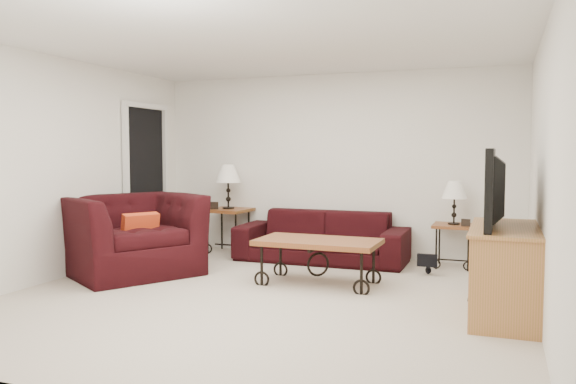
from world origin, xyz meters
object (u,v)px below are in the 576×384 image
object	(u,v)px
side_table_left	(229,230)
backpack	(428,255)
lamp_left	(228,187)
coffee_table	(318,262)
armchair	(132,235)
tv_stand	(505,272)
side_table_right	(453,246)
lamp_right	(454,203)
sofa	(321,237)
television	(505,188)

from	to	relation	value
side_table_left	backpack	xyz separation A→B (m)	(2.86, -0.51, -0.09)
side_table_left	lamp_left	world-z (taller)	lamp_left
coffee_table	armchair	distance (m)	2.24
lamp_left	tv_stand	size ratio (longest dim) A/B	0.48
side_table_right	lamp_left	size ratio (longest dim) A/B	0.86
side_table_left	side_table_right	xyz separation A→B (m)	(3.10, 0.00, -0.04)
armchair	side_table_left	bearing A→B (deg)	18.34
coffee_table	tv_stand	world-z (taller)	tv_stand
lamp_right	backpack	distance (m)	0.81
side_table_right	lamp_left	distance (m)	3.18
sofa	television	world-z (taller)	television
side_table_left	lamp_right	xyz separation A→B (m)	(3.10, 0.00, 0.49)
sofa	lamp_left	world-z (taller)	lamp_left
sofa	side_table_left	size ratio (longest dim) A/B	3.54
side_table_right	armchair	world-z (taller)	armchair
sofa	armchair	size ratio (longest dim) A/B	1.55
side_table_right	coffee_table	world-z (taller)	side_table_right
lamp_left	backpack	xyz separation A→B (m)	(2.86, -0.51, -0.72)
armchair	sofa	bearing A→B (deg)	-18.51
lamp_right	tv_stand	distance (m)	2.17
lamp_right	television	bearing A→B (deg)	-74.38
lamp_right	armchair	bearing A→B (deg)	-153.86
television	sofa	bearing A→B (deg)	-129.93
side_table_right	television	size ratio (longest dim) A/B	0.46
coffee_table	lamp_right	bearing A→B (deg)	48.34
armchair	side_table_right	bearing A→B (deg)	-32.18
lamp_left	backpack	distance (m)	2.99
lamp_left	television	bearing A→B (deg)	-29.13
coffee_table	tv_stand	xyz separation A→B (m)	(1.90, -0.58, 0.15)
side_table_right	tv_stand	xyz separation A→B (m)	(0.59, -2.05, 0.12)
coffee_table	armchair	world-z (taller)	armchair
lamp_left	coffee_table	world-z (taller)	lamp_left
lamp_left	coffee_table	bearing A→B (deg)	-39.10
sofa	television	distance (m)	3.02
side_table_left	television	xyz separation A→B (m)	(3.68, -2.05, 0.81)
armchair	television	bearing A→B (deg)	-62.87
armchair	tv_stand	bearing A→B (deg)	-62.84
side_table_left	coffee_table	distance (m)	2.32
tv_stand	backpack	xyz separation A→B (m)	(-0.83, 1.54, -0.17)
sofa	television	bearing A→B (deg)	-39.93
sofa	coffee_table	xyz separation A→B (m)	(0.36, -1.28, -0.08)
side_table_left	tv_stand	distance (m)	4.23
lamp_left	coffee_table	size ratio (longest dim) A/B	0.48
side_table_left	television	distance (m)	4.29
side_table_left	side_table_right	world-z (taller)	side_table_left
tv_stand	backpack	world-z (taller)	tv_stand
lamp_left	tv_stand	distance (m)	4.26
lamp_right	side_table_left	bearing A→B (deg)	180.00
side_table_left	armchair	world-z (taller)	armchair
coffee_table	backpack	bearing A→B (deg)	41.89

